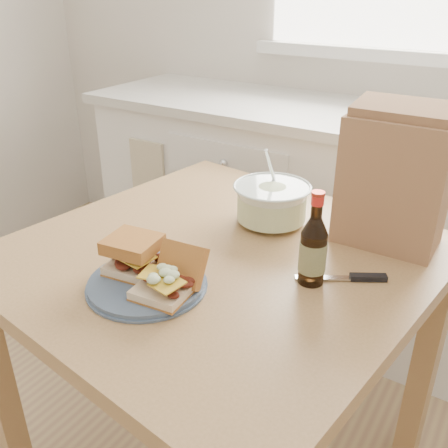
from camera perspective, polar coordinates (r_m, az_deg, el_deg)
The scene contains 9 objects.
cabinet_run at distance 2.17m, azimuth 15.72°, elevation -0.27°, with size 2.50×0.64×0.94m.
dining_table at distance 1.30m, azimuth -0.56°, elevation -7.58°, with size 1.08×1.08×0.80m.
plate at distance 1.11m, azimuth -8.81°, elevation -6.76°, with size 0.26×0.26×0.02m, color #485B75.
sandwich_left at distance 1.12m, azimuth -10.30°, elevation -3.44°, with size 0.12×0.12×0.08m.
sandwich_right at distance 1.05m, azimuth -6.34°, elevation -6.14°, with size 0.12×0.16×0.09m.
coleslaw_bowl at distance 1.36m, azimuth 5.46°, elevation 2.25°, with size 0.21×0.21×0.21m.
beer_bottle at distance 1.09m, azimuth 10.15°, elevation -2.89°, with size 0.06×0.06×0.22m.
knife at distance 1.16m, azimuth 14.93°, elevation -5.93°, with size 0.18×0.12×0.01m.
paper_bag at distance 1.28m, azimuth 18.87°, elevation 4.54°, with size 0.25×0.16×0.32m, color #976E49.
Camera 1 is at (0.50, -0.19, 1.41)m, focal length 40.00 mm.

